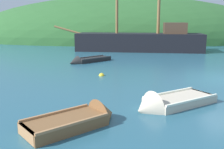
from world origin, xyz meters
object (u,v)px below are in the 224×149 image
(rowboat_portside, at_px, (80,121))
(rowboat_far, at_px, (167,105))
(rowboat_near_dock, at_px, (87,61))
(buoy_yellow, at_px, (102,76))
(sailing_ship, at_px, (140,44))

(rowboat_portside, bearing_deg, rowboat_far, -10.51)
(rowboat_near_dock, bearing_deg, rowboat_far, 67.71)
(rowboat_near_dock, distance_m, buoy_yellow, 5.14)
(buoy_yellow, bearing_deg, rowboat_far, -62.23)
(rowboat_near_dock, relative_size, buoy_yellow, 9.91)
(rowboat_far, height_order, rowboat_portside, rowboat_far)
(sailing_ship, bearing_deg, rowboat_near_dock, 64.75)
(rowboat_near_dock, distance_m, rowboat_portside, 12.16)
(rowboat_far, bearing_deg, buoy_yellow, -96.18)
(sailing_ship, height_order, rowboat_far, sailing_ship)
(buoy_yellow, bearing_deg, sailing_ship, 76.22)
(sailing_ship, distance_m, rowboat_portside, 20.06)
(rowboat_portside, bearing_deg, sailing_ship, 39.22)
(rowboat_near_dock, bearing_deg, buoy_yellow, 61.77)
(sailing_ship, height_order, rowboat_portside, sailing_ship)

